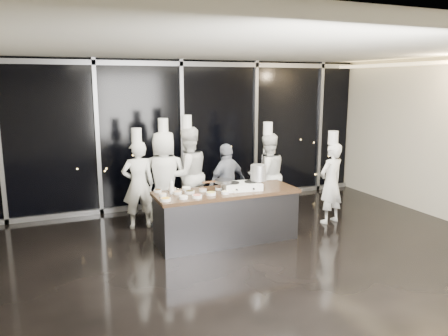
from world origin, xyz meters
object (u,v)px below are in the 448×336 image
object	(u,v)px
chef_center	(188,174)
guest	(227,183)
stock_pot	(258,173)
chef_side	(331,182)
demo_counter	(226,216)
chef_left	(164,177)
chef_far_left	(138,184)
chef_right	(267,175)
stove	(242,186)
frying_pan	(223,181)

from	to	relation	value
chef_center	guest	world-z (taller)	chef_center
chef_center	stock_pot	bearing A→B (deg)	108.06
chef_side	demo_counter	bearing A→B (deg)	-10.74
chef_left	chef_center	xyz separation A→B (m)	(0.47, 0.01, 0.02)
chef_left	chef_side	xyz separation A→B (m)	(3.01, -1.15, -0.11)
stock_pot	guest	distance (m)	1.10
chef_far_left	chef_right	xyz separation A→B (m)	(2.58, -0.26, 0.01)
chef_far_left	guest	xyz separation A→B (m)	(1.66, -0.33, -0.07)
demo_counter	chef_left	world-z (taller)	chef_left
stock_pot	chef_left	size ratio (longest dim) A/B	0.13
chef_left	chef_center	world-z (taller)	chef_center
demo_counter	chef_left	xyz separation A→B (m)	(-0.73, 1.31, 0.47)
chef_center	chef_far_left	bearing A→B (deg)	-11.56
stove	stock_pot	xyz separation A→B (m)	(0.30, -0.03, 0.21)
stove	stock_pot	distance (m)	0.37
stock_pot	guest	bearing A→B (deg)	98.79
chef_right	chef_side	size ratio (longest dim) A/B	1.07
chef_center	frying_pan	bearing A→B (deg)	85.96
frying_pan	guest	distance (m)	1.08
stock_pot	chef_far_left	size ratio (longest dim) A/B	0.14
chef_left	chef_right	xyz separation A→B (m)	(2.07, -0.28, -0.06)
chef_right	stock_pot	bearing A→B (deg)	53.36
frying_pan	chef_right	bearing A→B (deg)	44.50
demo_counter	chef_right	bearing A→B (deg)	37.61
chef_far_left	demo_counter	bearing A→B (deg)	136.76
chef_far_left	chef_left	world-z (taller)	chef_left
chef_left	chef_far_left	bearing A→B (deg)	20.80
chef_right	chef_side	bearing A→B (deg)	135.32
stock_pot	chef_far_left	distance (m)	2.29
chef_right	chef_side	xyz separation A→B (m)	(0.94, -0.87, -0.05)
stove	chef_far_left	world-z (taller)	chef_far_left
chef_side	guest	bearing A→B (deg)	-37.92
chef_left	chef_right	distance (m)	2.09
stock_pot	chef_left	distance (m)	1.91
chef_left	chef_center	bearing A→B (deg)	-161.17
stove	guest	distance (m)	1.01
chef_far_left	chef_side	bearing A→B (deg)	164.93
frying_pan	guest	world-z (taller)	guest
demo_counter	chef_side	distance (m)	2.31
chef_far_left	chef_left	bearing A→B (deg)	-174.51
stock_pot	chef_far_left	world-z (taller)	chef_far_left
frying_pan	chef_side	bearing A→B (deg)	11.93
frying_pan	demo_counter	bearing A→B (deg)	-19.38
chef_far_left	guest	size ratio (longest dim) A/B	1.21
frying_pan	guest	size ratio (longest dim) A/B	0.35
chef_far_left	chef_center	distance (m)	0.98
stove	chef_right	xyz separation A→B (m)	(1.06, 1.06, -0.10)
stock_pot	chef_right	xyz separation A→B (m)	(0.76, 1.09, -0.31)
frying_pan	chef_far_left	size ratio (longest dim) A/B	0.29
chef_side	frying_pan	bearing A→B (deg)	-11.55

